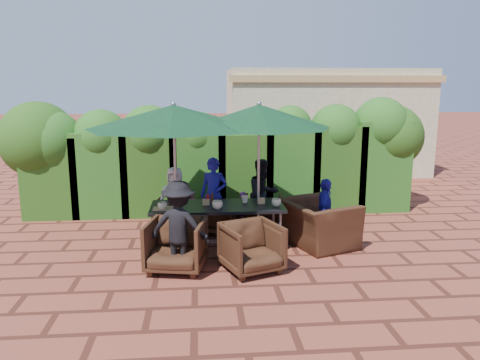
{
  "coord_description": "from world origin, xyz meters",
  "views": [
    {
      "loc": [
        -0.46,
        -7.64,
        2.7
      ],
      "look_at": [
        0.24,
        0.4,
        1.08
      ],
      "focal_mm": 35.0,
      "sensor_mm": 36.0,
      "label": 1
    }
  ],
  "objects": [
    {
      "name": "cup_e",
      "position": [
        0.79,
        -0.23,
        0.81
      ],
      "size": [
        0.16,
        0.16,
        0.13
      ],
      "primitive_type": "imported",
      "color": "beige",
      "rests_on": "dining_table"
    },
    {
      "name": "chair_near_left",
      "position": [
        -0.83,
        -0.98,
        0.42
      ],
      "size": [
        0.96,
        0.92,
        0.85
      ],
      "primitive_type": "imported",
      "rotation": [
        0.0,
        0.0,
        -0.2
      ],
      "color": "black",
      "rests_on": "ground"
    },
    {
      "name": "pedestrian_b",
      "position": [
        2.27,
        4.39,
        0.86
      ],
      "size": [
        0.95,
        0.75,
        1.73
      ],
      "primitive_type": "imported",
      "rotation": [
        0.0,
        0.0,
        3.47
      ],
      "color": "#CC4873",
      "rests_on": "ground"
    },
    {
      "name": "adult_near_left",
      "position": [
        -0.78,
        -1.05,
        0.69
      ],
      "size": [
        0.95,
        0.61,
        1.37
      ],
      "primitive_type": "imported",
      "rotation": [
        0.0,
        0.0,
        2.88
      ],
      "color": "black",
      "rests_on": "ground"
    },
    {
      "name": "umbrella_right",
      "position": [
        0.52,
        -0.01,
        2.21
      ],
      "size": [
        2.4,
        2.4,
        2.46
      ],
      "color": "gray",
      "rests_on": "ground"
    },
    {
      "name": "cup_b",
      "position": [
        -0.84,
        0.05,
        0.81
      ],
      "size": [
        0.14,
        0.14,
        0.13
      ],
      "primitive_type": "imported",
      "color": "beige",
      "rests_on": "dining_table"
    },
    {
      "name": "number_block_left",
      "position": [
        -0.37,
        -0.06,
        0.8
      ],
      "size": [
        0.12,
        0.06,
        0.1
      ],
      "primitive_type": "cube",
      "color": "tan",
      "rests_on": "dining_table"
    },
    {
      "name": "number_block_right",
      "position": [
        0.56,
        -0.05,
        0.8
      ],
      "size": [
        0.12,
        0.06,
        0.1
      ],
      "primitive_type": "cube",
      "color": "tan",
      "rests_on": "dining_table"
    },
    {
      "name": "cup_c",
      "position": [
        -0.19,
        -0.32,
        0.82
      ],
      "size": [
        0.17,
        0.17,
        0.14
      ],
      "primitive_type": "imported",
      "color": "beige",
      "rests_on": "dining_table"
    },
    {
      "name": "pedestrian_a",
      "position": [
        1.34,
        4.29,
        0.77
      ],
      "size": [
        1.38,
        1.36,
        1.53
      ],
      "primitive_type": "imported",
      "rotation": [
        0.0,
        0.0,
        2.37
      ],
      "color": "green",
      "rests_on": "ground"
    },
    {
      "name": "child_right",
      "position": [
        0.35,
        0.95,
        0.37
      ],
      "size": [
        0.29,
        0.24,
        0.73
      ],
      "primitive_type": "imported",
      "rotation": [
        0.0,
        0.0,
        -0.1
      ],
      "color": "#A04CA6",
      "rests_on": "ground"
    },
    {
      "name": "cup_d",
      "position": [
        0.3,
        0.05,
        0.81
      ],
      "size": [
        0.13,
        0.13,
        0.12
      ],
      "primitive_type": "imported",
      "color": "beige",
      "rests_on": "dining_table"
    },
    {
      "name": "hedge_wall",
      "position": [
        -0.19,
        2.32,
        1.31
      ],
      "size": [
        9.1,
        1.6,
        2.47
      ],
      "color": "#193C10",
      "rests_on": "ground"
    },
    {
      "name": "chair_far_left",
      "position": [
        -0.96,
        0.86,
        0.35
      ],
      "size": [
        0.77,
        0.74,
        0.69
      ],
      "primitive_type": "imported",
      "rotation": [
        0.0,
        0.0,
        2.97
      ],
      "color": "black",
      "rests_on": "ground"
    },
    {
      "name": "umbrella_left",
      "position": [
        -0.86,
        -0.08,
        2.21
      ],
      "size": [
        2.82,
        2.82,
        2.46
      ],
      "color": "gray",
      "rests_on": "ground"
    },
    {
      "name": "dining_table",
      "position": [
        -0.18,
        -0.08,
        0.67
      ],
      "size": [
        2.21,
        0.9,
        0.75
      ],
      "color": "black",
      "rests_on": "ground"
    },
    {
      "name": "sauce_bottle",
      "position": [
        -0.26,
        0.06,
        0.83
      ],
      "size": [
        0.04,
        0.04,
        0.17
      ],
      "primitive_type": "cylinder",
      "color": "#4C230C",
      "rests_on": "dining_table"
    },
    {
      "name": "adult_end_right",
      "position": [
        1.65,
        -0.08,
        0.58
      ],
      "size": [
        0.54,
        0.76,
        1.17
      ],
      "primitive_type": "imported",
      "rotation": [
        0.0,
        0.0,
        1.26
      ],
      "color": "#201B97",
      "rests_on": "ground"
    },
    {
      "name": "pedestrian_c",
      "position": [
        3.21,
        4.22,
        0.93
      ],
      "size": [
        1.29,
        0.85,
        1.86
      ],
      "primitive_type": "imported",
      "rotation": [
        0.0,
        0.0,
        2.87
      ],
      "color": "gray",
      "rests_on": "ground"
    },
    {
      "name": "ketchup_bottle",
      "position": [
        -0.33,
        -0.02,
        0.83
      ],
      "size": [
        0.04,
        0.04,
        0.17
      ],
      "primitive_type": "cylinder",
      "color": "#B20C0A",
      "rests_on": "dining_table"
    },
    {
      "name": "chair_far_right",
      "position": [
        0.75,
        0.93,
        0.36
      ],
      "size": [
        0.76,
        0.72,
        0.72
      ],
      "primitive_type": "imported",
      "rotation": [
        0.0,
        0.0,
        3.04
      ],
      "color": "black",
      "rests_on": "ground"
    },
    {
      "name": "adult_far_right",
      "position": [
        0.72,
        0.93,
        0.68
      ],
      "size": [
        0.75,
        0.61,
        1.36
      ],
      "primitive_type": "imported",
      "rotation": [
        0.0,
        0.0,
        0.38
      ],
      "color": "black",
      "rests_on": "ground"
    },
    {
      "name": "ground",
      "position": [
        0.0,
        0.0,
        0.0
      ],
      "size": [
        80.0,
        80.0,
        0.0
      ],
      "primitive_type": "plane",
      "color": "brown",
      "rests_on": "ground"
    },
    {
      "name": "chair_end_right",
      "position": [
        1.54,
        -0.09,
        0.52
      ],
      "size": [
        1.14,
        1.39,
        1.04
      ],
      "primitive_type": "imported",
      "rotation": [
        0.0,
        0.0,
        1.93
      ],
      "color": "black",
      "rests_on": "ground"
    },
    {
      "name": "building",
      "position": [
        3.5,
        6.99,
        1.61
      ],
      "size": [
        6.2,
        3.08,
        3.2
      ],
      "color": "beige",
      "rests_on": "ground"
    },
    {
      "name": "child_left",
      "position": [
        -0.63,
        1.0,
        0.38
      ],
      "size": [
        0.33,
        0.29,
        0.77
      ],
      "primitive_type": "imported",
      "rotation": [
        0.0,
        0.0,
        0.29
      ],
      "color": "#CC4873",
      "rests_on": "ground"
    },
    {
      "name": "chair_near_right",
      "position": [
        0.28,
        -1.12,
        0.4
      ],
      "size": [
        0.99,
        0.96,
        0.8
      ],
      "primitive_type": "imported",
      "rotation": [
        0.0,
        0.0,
        0.37
      ],
      "color": "black",
      "rests_on": "ground"
    },
    {
      "name": "chair_far_mid",
      "position": [
        -0.11,
        0.79,
        0.36
      ],
      "size": [
        0.88,
        0.85,
        0.72
      ],
      "primitive_type": "imported",
      "rotation": [
        0.0,
        0.0,
        2.82
      ],
      "color": "black",
      "rests_on": "ground"
    },
    {
      "name": "cup_a",
      "position": [
        -1.07,
        -0.28,
        0.81
      ],
      "size": [
        0.15,
        0.15,
        0.12
      ],
      "primitive_type": "imported",
      "color": "beige",
      "rests_on": "dining_table"
    },
    {
      "name": "adult_far_mid",
      "position": [
        -0.21,
        0.85,
        0.7
      ],
      "size": [
        0.59,
        0.53,
        1.41
      ],
      "primitive_type": "imported",
      "rotation": [
        0.0,
        0.0,
        -0.25
      ],
      "color": "#201B97",
      "rests_on": "ground"
    },
    {
      "name": "adult_far_left",
      "position": [
        -0.93,
        0.87,
        0.62
      ],
      "size": [
        0.61,
        0.37,
        1.24
      ],
      "primitive_type": "imported",
      "rotation": [
        0.0,
        0.0,
        -0.0
      ],
      "color": "silver",
      "rests_on": "ground"
    },
    {
      "name": "serving_tray",
      "position": [
        -1.05,
        -0.26,
        0.76
      ],
      "size": [
        0.35,
        0.25,
        0.02
      ],
      "primitive_type": "cube",
      "color": "#A77C50",
      "rests_on": "dining_table"
    }
  ]
}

